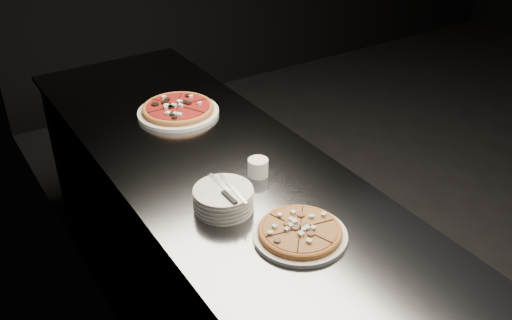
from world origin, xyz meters
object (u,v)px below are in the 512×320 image
cutlery (227,190)px  ramekin (258,167)px  counter (227,264)px  plate_stack (223,199)px  pizza_mushroom (300,232)px  pizza_tomato (178,109)px

cutlery → ramekin: bearing=30.5°
counter → plate_stack: (-0.12, -0.22, 0.50)m
counter → ramekin: ramekin is taller
pizza_mushroom → pizza_tomato: bearing=86.6°
pizza_tomato → cutlery: cutlery is taller
plate_stack → ramekin: size_ratio=2.69×
plate_stack → cutlery: 0.04m
counter → pizza_mushroom: bearing=-90.5°
counter → cutlery: bearing=-116.5°
ramekin → counter: bearing=124.9°
counter → pizza_tomato: bearing=83.7°
counter → cutlery: size_ratio=11.95×
plate_stack → cutlery: bearing=-62.4°
pizza_tomato → plate_stack: 0.71m
plate_stack → ramekin: (0.20, 0.11, -0.00)m
plate_stack → ramekin: plate_stack is taller
counter → ramekin: 0.51m
pizza_mushroom → pizza_tomato: 0.94m
counter → pizza_mushroom: (-0.00, -0.47, 0.48)m
counter → pizza_mushroom: size_ratio=8.24×
pizza_tomato → plate_stack: (-0.17, -0.69, 0.01)m
plate_stack → cutlery: size_ratio=0.94×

